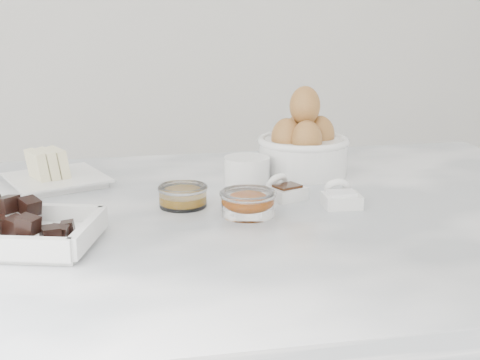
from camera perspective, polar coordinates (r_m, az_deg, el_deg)
name	(u,v)px	position (r m, az deg, el deg)	size (l,w,h in m)	color
marble_slab	(231,225)	(0.99, -0.79, -3.87)	(1.20, 0.80, 0.04)	white
chocolate_dish	(22,229)	(0.89, -18.13, -3.97)	(0.22, 0.19, 0.05)	white
butter_plate	(55,173)	(1.17, -15.52, 0.58)	(0.19, 0.19, 0.06)	white
sugar_ramekin	(247,169)	(1.13, 0.59, 0.93)	(0.08, 0.08, 0.05)	white
egg_bowl	(303,146)	(1.20, 5.40, 2.94)	(0.16, 0.16, 0.16)	white
honey_bowl	(183,195)	(1.01, -4.89, -1.32)	(0.08, 0.08, 0.03)	white
zest_bowl	(248,202)	(0.96, 0.68, -1.89)	(0.08, 0.08, 0.04)	white
vanilla_spoon	(285,190)	(1.05, 3.83, -0.85)	(0.07, 0.08, 0.04)	white
salt_spoon	(340,197)	(1.02, 8.57, -1.43)	(0.06, 0.07, 0.04)	white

